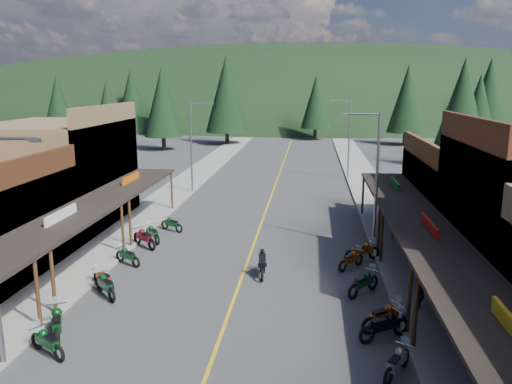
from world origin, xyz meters
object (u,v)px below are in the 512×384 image
(streetlight_1, at_px, (193,143))
(pine_8, at_px, (108,113))
(bike_east_8, at_px, (363,282))
(bike_west_6, at_px, (57,321))
(bike_east_9, at_px, (351,259))
(bike_west_11, at_px, (153,233))
(pine_3, at_px, (316,102))
(bike_west_9, at_px, (128,255))
(streetlight_2, at_px, (374,175))
(pine_5, at_px, (489,92))
(pine_0, at_px, (58,102))
(bike_west_8, at_px, (103,278))
(bike_east_6, at_px, (385,324))
(bike_west_7, at_px, (105,284))
(bike_east_10, at_px, (362,250))
(pine_4, at_px, (407,99))
(shop_west_3, at_px, (59,174))
(bike_west_10, at_px, (144,237))
(pine_1, at_px, (162,96))
(bike_east_5, at_px, (397,361))
(pedestrian_east_a, at_px, (419,288))
(bike_west_12, at_px, (172,223))
(pine_11, at_px, (462,105))
(pine_7, at_px, (132,95))
(shop_east_3, at_px, (477,198))
(bike_west_5, at_px, (47,341))
(bike_east_7, at_px, (384,315))
(pedestrian_east_b, at_px, (394,224))
(pine_2, at_px, (227,93))
(pine_9, at_px, (478,109))
(pine_10, at_px, (162,103))
(streetlight_3, at_px, (348,135))

(streetlight_1, xyz_separation_m, pine_8, (-15.05, 18.00, 1.52))
(streetlight_1, xyz_separation_m, bike_east_8, (12.82, -20.58, -3.83))
(bike_west_6, bearing_deg, bike_east_9, 9.49)
(bike_east_8, bearing_deg, bike_west_11, -168.07)
(pine_3, bearing_deg, bike_west_9, -99.46)
(streetlight_2, bearing_deg, pine_5, 67.09)
(pine_0, bearing_deg, bike_west_6, -62.85)
(bike_west_8, xyz_separation_m, bike_east_6, (12.62, -3.56, 0.10))
(bike_west_6, relative_size, bike_west_7, 1.08)
(bike_east_8, height_order, bike_east_10, bike_east_8)
(pine_4, relative_size, bike_east_6, 5.63)
(shop_west_3, bearing_deg, streetlight_2, -9.04)
(bike_west_7, bearing_deg, pine_3, 38.49)
(pine_3, xyz_separation_m, bike_west_10, (-10.40, -59.14, -5.82))
(pine_1, xyz_separation_m, pine_8, (2.00, -30.00, -1.26))
(bike_east_5, bearing_deg, pedestrian_east_a, 102.69)
(bike_west_12, bearing_deg, pine_11, -11.76)
(pine_1, height_order, pine_7, same)
(pine_11, distance_m, bike_east_9, 36.92)
(pine_8, bearing_deg, shop_east_3, -38.75)
(bike_west_5, distance_m, bike_east_9, 15.15)
(pine_4, bearing_deg, pine_5, 36.87)
(bike_east_7, distance_m, pedestrian_east_b, 11.96)
(bike_west_6, height_order, bike_west_8, bike_west_6)
(pine_4, bearing_deg, bike_east_5, -100.16)
(bike_east_8, bearing_deg, bike_west_12, -177.22)
(bike_west_10, height_order, pedestrian_east_a, pedestrian_east_a)
(pine_2, distance_m, pine_4, 28.08)
(pine_9, bearing_deg, bike_east_5, -109.41)
(pine_8, bearing_deg, pine_10, 68.20)
(streetlight_3, bearing_deg, pine_2, 121.19)
(shop_east_3, xyz_separation_m, bike_west_9, (-20.09, -7.37, -1.98))
(streetlight_2, height_order, pine_3, pine_3)
(bike_west_6, bearing_deg, pine_7, 81.16)
(pine_11, relative_size, bike_west_11, 5.93)
(shop_west_3, distance_m, bike_west_10, 9.07)
(bike_west_5, height_order, bike_west_9, bike_west_5)
(bike_west_5, xyz_separation_m, bike_east_5, (12.23, 0.06, -0.01))
(bike_east_7, bearing_deg, bike_west_10, -158.50)
(shop_east_3, distance_m, pine_3, 55.70)
(pine_7, relative_size, bike_east_6, 5.63)
(pine_2, bearing_deg, bike_east_6, -75.02)
(bike_west_10, bearing_deg, shop_west_3, 100.35)
(streetlight_3, bearing_deg, bike_east_7, -91.08)
(pine_10, relative_size, bike_west_8, 6.26)
(pine_9, height_order, bike_west_7, pine_9)
(pine_0, bearing_deg, pine_2, -7.59)
(bike_east_7, xyz_separation_m, bike_east_9, (-0.80, 6.60, -0.06))
(streetlight_2, bearing_deg, bike_west_8, -151.69)
(pine_8, height_order, pedestrian_east_a, pine_8)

